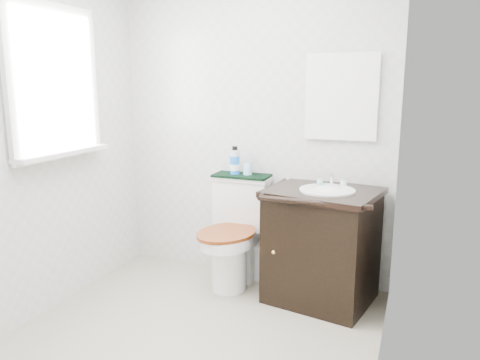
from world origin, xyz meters
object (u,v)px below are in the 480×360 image
Objects in this scene: vanity at (322,243)px; trash_bin at (262,261)px; toilet at (236,238)px; mouthwash_bottle at (235,161)px; cup at (248,169)px.

trash_bin is at bearing 159.11° from vanity.
toilet is 0.90× the size of vanity.
trash_bin is at bearing 0.50° from mouthwash_bottle.
toilet is 0.31m from trash_bin.
trash_bin is 1.32× the size of mouthwash_bottle.
toilet reaches higher than trash_bin.
vanity reaches higher than trash_bin.
vanity is 10.56× the size of cup.
mouthwash_bottle is 0.12m from cup.
mouthwash_bottle is at bearing 114.64° from toilet.
toilet is at bearing -65.36° from mouthwash_bottle.
mouthwash_bottle is at bearing 165.36° from vanity.
vanity reaches higher than toilet.
toilet is at bearing 174.76° from vanity.
vanity is (0.68, -0.06, 0.07)m from toilet.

